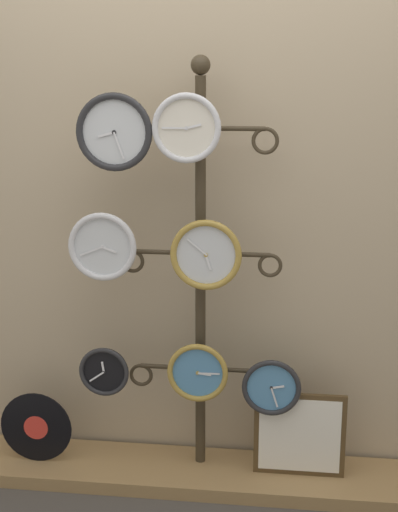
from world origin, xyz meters
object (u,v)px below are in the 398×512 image
display_stand (200,333)px  clock_bottom_left (104,371)px  clock_top_left (114,132)px  clock_bottom_center (198,372)px  clock_top_center (187,128)px  clock_middle_center (206,255)px  clock_bottom_right (271,387)px  vinyl_record (36,427)px  clock_middle_left (103,247)px  picture_frame (299,435)px

display_stand → clock_bottom_left: display_stand is taller
clock_top_left → clock_bottom_center: size_ratio=1.19×
clock_top_center → clock_middle_center: bearing=-1.4°
clock_middle_center → clock_bottom_right: size_ratio=1.17×
clock_middle_center → clock_bottom_left: bearing=179.0°
vinyl_record → clock_middle_center: bearing=-0.9°
clock_bottom_left → vinyl_record: (-0.32, 0.00, -0.29)m
display_stand → clock_bottom_center: display_stand is taller
clock_bottom_right → display_stand: bearing=164.3°
clock_top_center → clock_bottom_left: clock_top_center is taller
clock_middle_center → vinyl_record: 1.12m
clock_bottom_center → clock_middle_left: bearing=178.8°
clock_middle_center → vinyl_record: bearing=179.1°
display_stand → clock_top_left: size_ratio=5.90×
clock_bottom_left → clock_middle_center: bearing=-1.0°
clock_top_center → vinyl_record: clock_top_center is taller
clock_bottom_center → clock_bottom_right: 0.32m
display_stand → clock_bottom_left: size_ratio=8.32×
clock_middle_left → clock_top_left: bearing=-12.4°
clock_middle_left → clock_bottom_center: clock_middle_left is taller
clock_middle_left → vinyl_record: (-0.33, -0.01, -0.84)m
clock_middle_center → clock_bottom_center: size_ratio=1.12×
vinyl_record → clock_top_left: bearing=-0.9°
clock_top_left → clock_middle_center: (0.37, -0.01, -0.49)m
clock_top_left → clock_middle_left: clock_top_left is taller
display_stand → clock_top_left: display_stand is taller
display_stand → clock_top_center: bearing=-112.2°
clock_middle_center → picture_frame: 0.89m
clock_top_left → clock_middle_left: size_ratio=1.07×
clock_middle_center → vinyl_record: clock_middle_center is taller
display_stand → clock_top_center: 0.89m
clock_middle_left → clock_bottom_left: clock_middle_left is taller
clock_middle_left → picture_frame: 1.17m
picture_frame → clock_top_left: bearing=-177.3°
clock_bottom_left → clock_top_left: bearing=-2.0°
vinyl_record → picture_frame: (1.17, 0.03, 0.02)m
clock_bottom_left → clock_middle_left: bearing=59.2°
clock_bottom_left → clock_bottom_right: clock_bottom_left is taller
clock_middle_left → display_stand: bearing=12.0°
clock_top_center → clock_bottom_center: (0.04, 0.01, -1.03)m
picture_frame → clock_bottom_center: bearing=-176.0°
clock_bottom_left → clock_bottom_right: 0.72m
clock_top_left → picture_frame: (0.77, 0.04, -1.28)m
clock_middle_center → clock_middle_left: bearing=177.3°
clock_middle_left → vinyl_record: 0.90m
vinyl_record → picture_frame: 1.17m
clock_top_center → clock_middle_left: 0.61m
clock_middle_left → vinyl_record: clock_middle_left is taller
clock_bottom_center → picture_frame: size_ratio=0.67×
clock_bottom_center → vinyl_record: size_ratio=0.80×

